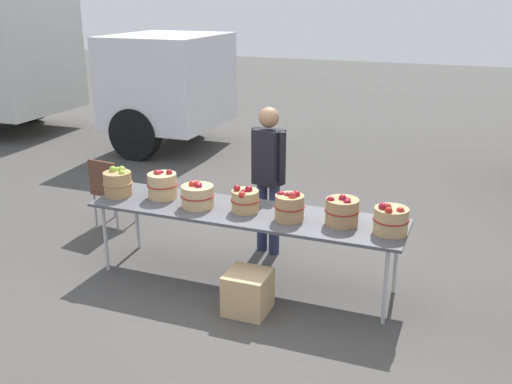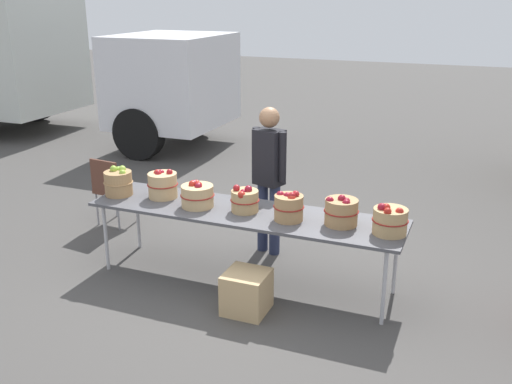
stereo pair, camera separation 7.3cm
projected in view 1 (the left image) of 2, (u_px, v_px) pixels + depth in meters
name	position (u px, v px, depth m)	size (l,w,h in m)	color
ground_plane	(245.00, 280.00, 5.89)	(40.00, 40.00, 0.00)	#474442
market_table	(245.00, 214.00, 5.66)	(3.10, 0.76, 0.75)	#4C4C51
apple_basket_green_0	(118.00, 183.00, 6.04)	(0.31, 0.31, 0.31)	#A87F51
apple_basket_red_0	(162.00, 185.00, 5.97)	(0.32, 0.32, 0.30)	tan
apple_basket_red_1	(197.00, 195.00, 5.73)	(0.34, 0.34, 0.27)	tan
apple_basket_red_2	(245.00, 200.00, 5.60)	(0.28, 0.28, 0.27)	tan
apple_basket_red_3	(290.00, 206.00, 5.39)	(0.29, 0.29, 0.29)	#A87F51
apple_basket_red_4	(342.00, 211.00, 5.29)	(0.32, 0.32, 0.29)	#A87F51
apple_basket_red_5	(391.00, 220.00, 5.09)	(0.32, 0.32, 0.28)	tan
vendor_adult	(268.00, 169.00, 6.24)	(0.42, 0.29, 1.63)	#262D4C
box_truck	(10.00, 59.00, 11.69)	(7.71, 2.23, 2.75)	silver
folding_chair	(110.00, 187.00, 7.12)	(0.44, 0.44, 0.86)	brown
produce_crate	(248.00, 292.00, 5.27)	(0.38, 0.38, 0.38)	tan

